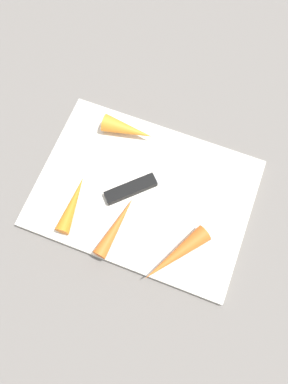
% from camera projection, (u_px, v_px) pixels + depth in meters
% --- Properties ---
extents(ground_plane, '(1.40, 1.40, 0.00)m').
position_uv_depth(ground_plane, '(144.00, 194.00, 0.68)').
color(ground_plane, slate).
extents(cutting_board, '(0.36, 0.26, 0.01)m').
position_uv_depth(cutting_board, '(144.00, 193.00, 0.67)').
color(cutting_board, silver).
rests_on(cutting_board, ground_plane).
extents(knife, '(0.16, 0.15, 0.01)m').
position_uv_depth(knife, '(138.00, 186.00, 0.66)').
color(knife, '#B7B7BC').
rests_on(knife, cutting_board).
extents(carrot_longest, '(0.09, 0.12, 0.03)m').
position_uv_depth(carrot_longest, '(176.00, 255.00, 0.61)').
color(carrot_longest, orange).
rests_on(carrot_longest, cutting_board).
extents(carrot_shortest, '(0.09, 0.04, 0.03)m').
position_uv_depth(carrot_shortest, '(128.00, 130.00, 0.69)').
color(carrot_shortest, orange).
rests_on(carrot_shortest, cutting_board).
extents(carrot_short, '(0.03, 0.10, 0.02)m').
position_uv_depth(carrot_short, '(73.00, 204.00, 0.65)').
color(carrot_short, orange).
rests_on(carrot_short, cutting_board).
extents(carrot_long, '(0.04, 0.11, 0.02)m').
position_uv_depth(carrot_long, '(116.00, 226.00, 0.63)').
color(carrot_long, orange).
rests_on(carrot_long, cutting_board).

